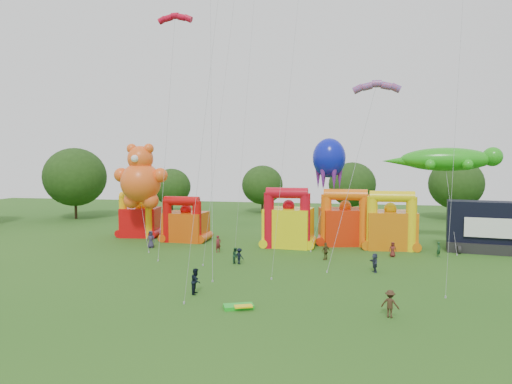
% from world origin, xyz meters
% --- Properties ---
extents(ground, '(160.00, 160.00, 0.00)m').
position_xyz_m(ground, '(0.00, 0.00, 0.00)').
color(ground, '#255518').
rests_on(ground, ground).
extents(tree_ring, '(125.20, 127.32, 12.07)m').
position_xyz_m(tree_ring, '(-1.20, 0.62, 6.26)').
color(tree_ring, '#352314').
rests_on(tree_ring, ground).
extents(bouncy_castle_0, '(5.07, 4.28, 5.89)m').
position_xyz_m(bouncy_castle_0, '(-19.33, 29.22, 2.25)').
color(bouncy_castle_0, red).
rests_on(bouncy_castle_0, ground).
extents(bouncy_castle_1, '(5.14, 4.24, 5.62)m').
position_xyz_m(bouncy_castle_1, '(-12.39, 27.24, 2.14)').
color(bouncy_castle_1, '#D04A0B').
rests_on(bouncy_castle_1, ground).
extents(bouncy_castle_2, '(5.67, 4.74, 6.90)m').
position_xyz_m(bouncy_castle_2, '(0.53, 26.02, 2.62)').
color(bouncy_castle_2, yellow).
rests_on(bouncy_castle_2, ground).
extents(bouncy_castle_3, '(6.49, 5.70, 6.64)m').
position_xyz_m(bouncy_castle_3, '(6.97, 28.78, 2.51)').
color(bouncy_castle_3, red).
rests_on(bouncy_castle_3, ground).
extents(bouncy_castle_4, '(5.71, 4.74, 6.61)m').
position_xyz_m(bouncy_castle_4, '(11.98, 27.12, 2.50)').
color(bouncy_castle_4, '#D2680B').
rests_on(bouncy_castle_4, ground).
extents(stage_trailer, '(9.24, 4.68, 5.56)m').
position_xyz_m(stage_trailer, '(22.47, 26.99, 2.69)').
color(stage_trailer, black).
rests_on(stage_trailer, ground).
extents(teddy_bear_kite, '(7.14, 8.53, 12.06)m').
position_xyz_m(teddy_bear_kite, '(-16.70, 24.43, 5.58)').
color(teddy_bear_kite, '#FC5B1C').
rests_on(teddy_bear_kite, ground).
extents(gecko_kite, '(13.50, 9.07, 11.58)m').
position_xyz_m(gecko_kite, '(18.54, 30.99, 9.51)').
color(gecko_kite, '#24A317').
rests_on(gecko_kite, ground).
extents(octopus_kite, '(3.98, 8.88, 12.72)m').
position_xyz_m(octopus_kite, '(4.55, 28.50, 6.68)').
color(octopus_kite, '#0B16AE').
rests_on(octopus_kite, ground).
extents(parafoil_kites, '(25.84, 14.57, 28.78)m').
position_xyz_m(parafoil_kites, '(-1.79, 15.95, 12.10)').
color(parafoil_kites, red).
rests_on(parafoil_kites, ground).
extents(diamond_kites, '(22.94, 22.36, 42.63)m').
position_xyz_m(diamond_kites, '(0.50, 15.10, 16.25)').
color(diamond_kites, red).
rests_on(diamond_kites, ground).
extents(folded_kite_bundle, '(2.23, 1.69, 0.31)m').
position_xyz_m(folded_kite_bundle, '(0.06, 3.43, 0.14)').
color(folded_kite_bundle, green).
rests_on(folded_kite_bundle, ground).
extents(spectator_0, '(1.02, 0.71, 1.97)m').
position_xyz_m(spectator_0, '(-14.68, 22.17, 0.98)').
color(spectator_0, '#2E2944').
rests_on(spectator_0, ground).
extents(spectator_1, '(0.76, 0.80, 1.83)m').
position_xyz_m(spectator_1, '(-6.48, 21.28, 0.92)').
color(spectator_1, maroon).
rests_on(spectator_1, ground).
extents(spectator_2, '(0.61, 0.76, 1.53)m').
position_xyz_m(spectator_2, '(-3.39, 16.49, 0.76)').
color(spectator_2, '#1A4128').
rests_on(spectator_2, ground).
extents(spectator_3, '(1.15, 1.01, 1.55)m').
position_xyz_m(spectator_3, '(-2.94, 16.25, 0.77)').
color(spectator_3, black).
rests_on(spectator_3, ground).
extents(spectator_4, '(1.02, 1.05, 1.77)m').
position_xyz_m(spectator_4, '(5.11, 19.67, 0.88)').
color(spectator_4, '#473D1C').
rests_on(spectator_4, ground).
extents(spectator_5, '(0.86, 1.66, 1.71)m').
position_xyz_m(spectator_5, '(9.61, 15.46, 0.85)').
color(spectator_5, '#282D42').
rests_on(spectator_5, ground).
extents(spectator_6, '(0.76, 0.49, 1.54)m').
position_xyz_m(spectator_6, '(11.83, 22.47, 0.77)').
color(spectator_6, '#5D1F1A').
rests_on(spectator_6, ground).
extents(spectator_7, '(0.64, 0.68, 1.57)m').
position_xyz_m(spectator_7, '(16.48, 23.37, 0.78)').
color(spectator_7, '#194020').
rests_on(spectator_7, ground).
extents(spectator_8, '(0.79, 0.99, 1.93)m').
position_xyz_m(spectator_8, '(-3.88, 6.10, 0.96)').
color(spectator_8, black).
rests_on(spectator_8, ground).
extents(spectator_9, '(1.30, 1.00, 1.77)m').
position_xyz_m(spectator_9, '(9.85, 3.59, 0.88)').
color(spectator_9, '#372416').
rests_on(spectator_9, ground).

